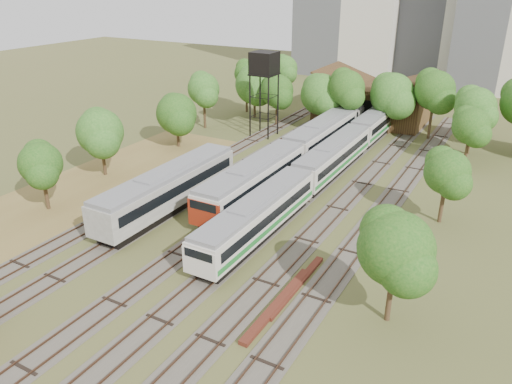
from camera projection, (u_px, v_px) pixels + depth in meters
The scene contains 14 objects.
ground at pixel (102, 339), 31.07m from camera, with size 240.00×240.00×0.00m, color #475123.
dry_grass_patch at pixel (22, 223), 45.55m from camera, with size 14.00×60.00×0.04m, color brown.
tracks at pixel (276, 195), 51.29m from camera, with size 24.60×80.00×0.19m.
railcar_red_set at pixel (292, 156), 56.05m from camera, with size 3.21×34.58×3.97m.
railcar_green_set at pixel (333, 157), 56.30m from camera, with size 2.89×52.07×3.58m.
railcar_rear at pixel (367, 107), 77.87m from camera, with size 2.84×16.08×3.51m.
old_grey_coach at pixel (169, 189), 47.23m from camera, with size 3.26×18.00×4.03m.
water_tower at pixel (264, 65), 66.47m from camera, with size 3.32×3.32×11.46m.
rail_pile_near at pixel (278, 304), 34.12m from camera, with size 0.62×9.37×0.31m, color #5B261A.
rail_pile_far at pixel (296, 286), 36.11m from camera, with size 0.55×8.73×0.28m, color #5B261A.
maintenance_shed at pixel (373, 101), 76.58m from camera, with size 16.45×11.55×7.58m.
tree_band_left at pixel (155, 112), 61.59m from camera, with size 7.58×76.80×8.21m.
tree_band_far at pixel (394, 96), 66.78m from camera, with size 51.11×9.71×9.74m.
tree_band_right at pixel (440, 178), 42.07m from camera, with size 4.79×37.36×7.76m.
Camera 1 is at (20.57, -16.83, 20.88)m, focal length 35.00 mm.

